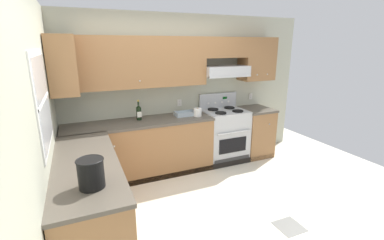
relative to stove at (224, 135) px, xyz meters
The scene contains 11 objects.
ground_plane 1.75m from the stove, 131.93° to the right, with size 7.04×7.04×0.00m, color beige.
floor_accent_tile 2.06m from the stove, 97.49° to the right, with size 0.30×0.30×0.01m, color slate.
wall_back 1.27m from the stove, 159.45° to the left, with size 4.68×0.57×2.55m.
wall_left 3.03m from the stove, 159.31° to the right, with size 0.47×4.00×2.55m.
counter_back_run 1.10m from the stove, behind, with size 3.60×0.65×0.91m.
counter_left_run 2.68m from the stove, 152.02° to the right, with size 0.63×1.91×0.91m.
stove is the anchor object (origin of this frame).
wine_bottle 1.62m from the stove, behind, with size 0.08×0.08×0.32m.
bowl 0.88m from the stove, behind, with size 0.35×0.20×0.07m.
bucket 3.02m from the stove, 142.13° to the right, with size 0.22×0.22×0.25m.
paper_towel_roll 0.76m from the stove, behind, with size 0.13×0.13×0.13m.
Camera 1 is at (-1.25, -2.73, 2.06)m, focal length 25.04 mm.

